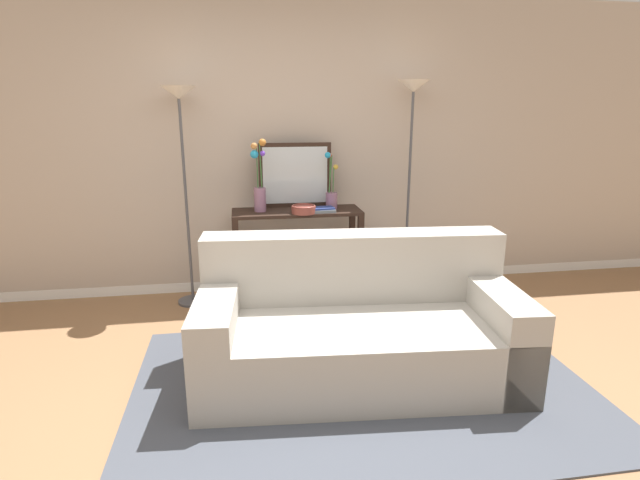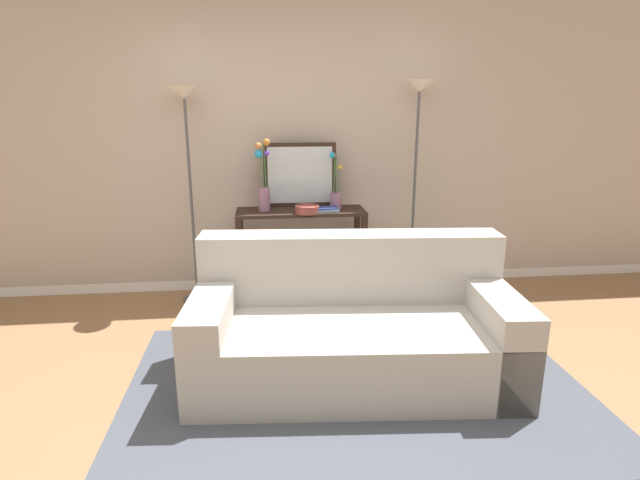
{
  "view_description": "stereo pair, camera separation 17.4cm",
  "coord_description": "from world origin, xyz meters",
  "px_view_note": "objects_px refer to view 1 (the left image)",
  "views": [
    {
      "loc": [
        -0.27,
        -2.4,
        1.71
      ],
      "look_at": [
        0.3,
        1.12,
        0.74
      ],
      "focal_mm": 28.16,
      "sensor_mm": 36.0,
      "label": 1
    },
    {
      "loc": [
        -0.09,
        -2.42,
        1.71
      ],
      "look_at": [
        0.3,
        1.12,
        0.74
      ],
      "focal_mm": 28.16,
      "sensor_mm": 36.0,
      "label": 2
    }
  ],
  "objects_px": {
    "couch": "(358,330)",
    "floor_lamp_left": "(182,136)",
    "book_row_under_console": "(261,294)",
    "console_table": "(297,239)",
    "wall_mirror": "(295,175)",
    "fruit_bowl": "(304,209)",
    "book_stack": "(323,210)",
    "vase_tall_flowers": "(259,185)",
    "floor_lamp_right": "(412,129)",
    "vase_short_flowers": "(331,192)"
  },
  "relations": [
    {
      "from": "floor_lamp_right",
      "to": "vase_tall_flowers",
      "type": "distance_m",
      "value": 1.41
    },
    {
      "from": "vase_tall_flowers",
      "to": "book_stack",
      "type": "xyz_separation_m",
      "value": [
        0.53,
        -0.11,
        -0.21
      ]
    },
    {
      "from": "wall_mirror",
      "to": "couch",
      "type": "bearing_deg",
      "value": -81.84
    },
    {
      "from": "couch",
      "to": "floor_lamp_left",
      "type": "xyz_separation_m",
      "value": [
        -1.16,
        1.42,
        1.14
      ]
    },
    {
      "from": "couch",
      "to": "console_table",
      "type": "bearing_deg",
      "value": 99.43
    },
    {
      "from": "book_row_under_console",
      "to": "floor_lamp_right",
      "type": "bearing_deg",
      "value": 1.95
    },
    {
      "from": "vase_short_flowers",
      "to": "book_stack",
      "type": "distance_m",
      "value": 0.21
    },
    {
      "from": "console_table",
      "to": "wall_mirror",
      "type": "relative_size",
      "value": 1.74
    },
    {
      "from": "floor_lamp_left",
      "to": "vase_short_flowers",
      "type": "xyz_separation_m",
      "value": [
        1.24,
        -0.01,
        -0.49
      ]
    },
    {
      "from": "floor_lamp_left",
      "to": "book_stack",
      "type": "height_order",
      "value": "floor_lamp_left"
    },
    {
      "from": "wall_mirror",
      "to": "vase_tall_flowers",
      "type": "height_order",
      "value": "vase_tall_flowers"
    },
    {
      "from": "floor_lamp_right",
      "to": "book_row_under_console",
      "type": "distance_m",
      "value": 1.98
    },
    {
      "from": "fruit_bowl",
      "to": "vase_tall_flowers",
      "type": "bearing_deg",
      "value": 159.65
    },
    {
      "from": "fruit_bowl",
      "to": "floor_lamp_right",
      "type": "bearing_deg",
      "value": 9.87
    },
    {
      "from": "floor_lamp_left",
      "to": "wall_mirror",
      "type": "distance_m",
      "value": 1.01
    },
    {
      "from": "book_row_under_console",
      "to": "book_stack",
      "type": "bearing_deg",
      "value": -10.48
    },
    {
      "from": "floor_lamp_left",
      "to": "book_stack",
      "type": "relative_size",
      "value": 9.18
    },
    {
      "from": "wall_mirror",
      "to": "fruit_bowl",
      "type": "relative_size",
      "value": 3.11
    },
    {
      "from": "console_table",
      "to": "floor_lamp_right",
      "type": "distance_m",
      "value": 1.39
    },
    {
      "from": "floor_lamp_right",
      "to": "book_row_under_console",
      "type": "bearing_deg",
      "value": -178.05
    },
    {
      "from": "book_row_under_console",
      "to": "console_table",
      "type": "bearing_deg",
      "value": 0.0
    },
    {
      "from": "couch",
      "to": "fruit_bowl",
      "type": "distance_m",
      "value": 1.37
    },
    {
      "from": "vase_tall_flowers",
      "to": "vase_short_flowers",
      "type": "height_order",
      "value": "vase_tall_flowers"
    },
    {
      "from": "book_stack",
      "to": "console_table",
      "type": "bearing_deg",
      "value": 154.65
    },
    {
      "from": "floor_lamp_left",
      "to": "vase_short_flowers",
      "type": "bearing_deg",
      "value": -0.24
    },
    {
      "from": "console_table",
      "to": "vase_tall_flowers",
      "type": "distance_m",
      "value": 0.58
    },
    {
      "from": "console_table",
      "to": "wall_mirror",
      "type": "height_order",
      "value": "wall_mirror"
    },
    {
      "from": "console_table",
      "to": "book_stack",
      "type": "relative_size",
      "value": 5.55
    },
    {
      "from": "wall_mirror",
      "to": "book_row_under_console",
      "type": "height_order",
      "value": "wall_mirror"
    },
    {
      "from": "couch",
      "to": "floor_lamp_right",
      "type": "height_order",
      "value": "floor_lamp_right"
    },
    {
      "from": "vase_tall_flowers",
      "to": "fruit_bowl",
      "type": "distance_m",
      "value": 0.43
    },
    {
      "from": "couch",
      "to": "book_row_under_console",
      "type": "distance_m",
      "value": 1.5
    },
    {
      "from": "couch",
      "to": "book_stack",
      "type": "height_order",
      "value": "couch"
    },
    {
      "from": "fruit_bowl",
      "to": "book_stack",
      "type": "distance_m",
      "value": 0.17
    },
    {
      "from": "wall_mirror",
      "to": "book_row_under_console",
      "type": "bearing_deg",
      "value": -154.87
    },
    {
      "from": "book_stack",
      "to": "vase_short_flowers",
      "type": "bearing_deg",
      "value": 56.29
    },
    {
      "from": "floor_lamp_right",
      "to": "wall_mirror",
      "type": "xyz_separation_m",
      "value": [
        -1.01,
        0.12,
        -0.4
      ]
    },
    {
      "from": "floor_lamp_right",
      "to": "book_row_under_console",
      "type": "relative_size",
      "value": 8.08
    },
    {
      "from": "wall_mirror",
      "to": "floor_lamp_left",
      "type": "bearing_deg",
      "value": -172.99
    },
    {
      "from": "book_stack",
      "to": "wall_mirror",
      "type": "bearing_deg",
      "value": 128.21
    },
    {
      "from": "fruit_bowl",
      "to": "book_stack",
      "type": "height_order",
      "value": "fruit_bowl"
    },
    {
      "from": "vase_tall_flowers",
      "to": "book_row_under_console",
      "type": "distance_m",
      "value": 0.98
    },
    {
      "from": "couch",
      "to": "book_row_under_console",
      "type": "relative_size",
      "value": 8.72
    },
    {
      "from": "floor_lamp_left",
      "to": "vase_tall_flowers",
      "type": "xyz_separation_m",
      "value": [
        0.62,
        -0.04,
        -0.41
      ]
    },
    {
      "from": "vase_tall_flowers",
      "to": "book_row_under_console",
      "type": "relative_size",
      "value": 2.61
    },
    {
      "from": "fruit_bowl",
      "to": "book_row_under_console",
      "type": "xyz_separation_m",
      "value": [
        -0.38,
        0.12,
        -0.79
      ]
    },
    {
      "from": "couch",
      "to": "vase_short_flowers",
      "type": "bearing_deg",
      "value": 86.64
    },
    {
      "from": "couch",
      "to": "wall_mirror",
      "type": "distance_m",
      "value": 1.74
    },
    {
      "from": "wall_mirror",
      "to": "book_stack",
      "type": "bearing_deg",
      "value": -51.79
    },
    {
      "from": "console_table",
      "to": "fruit_bowl",
      "type": "bearing_deg",
      "value": -70.26
    }
  ]
}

